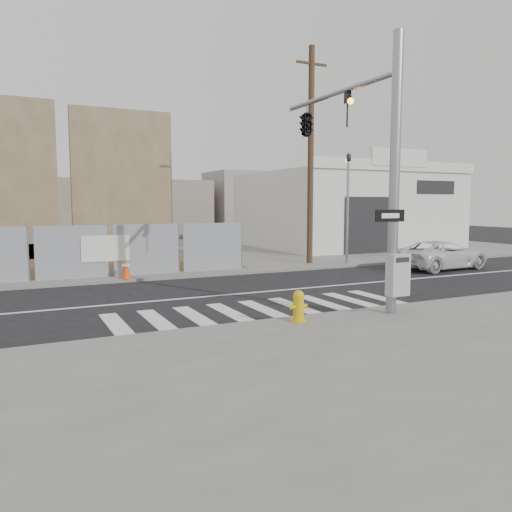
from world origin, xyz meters
name	(u,v)px	position (x,y,z in m)	size (l,w,h in m)	color
ground	(229,295)	(0.00, 0.00, 0.00)	(100.00, 100.00, 0.00)	black
sidewalk_far	(134,254)	(0.00, 14.00, 0.06)	(50.00, 20.00, 0.12)	slate
signal_pole	(332,141)	(2.49, -2.05, 4.78)	(0.96, 5.87, 7.00)	gray
far_signal_pole	(348,192)	(8.00, 4.60, 3.48)	(0.16, 0.20, 5.60)	gray
concrete_wall_right	(123,196)	(-0.50, 14.08, 3.38)	(5.50, 1.30, 8.00)	brown
auto_shop	(346,210)	(14.00, 12.97, 2.54)	(12.00, 10.20, 5.95)	silver
utility_pole_right	(311,155)	(6.50, 5.50, 5.20)	(1.60, 0.28, 10.00)	#503525
fire_hydrant	(299,306)	(-0.11, -4.55, 0.49)	(0.49, 0.49, 0.75)	gold
suv	(441,255)	(11.08, 1.73, 0.64)	(2.11, 4.58, 1.27)	silver
traffic_cone_d	(126,268)	(-2.40, 4.22, 0.50)	(0.53, 0.53, 0.78)	#FF430D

